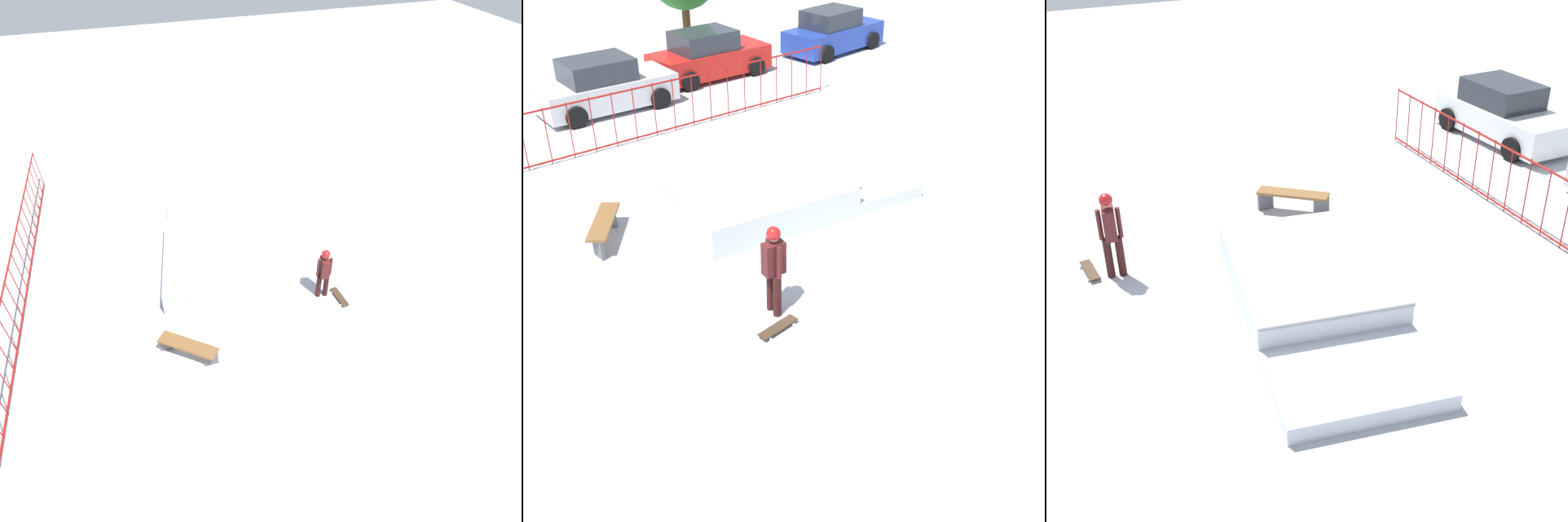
{
  "view_description": "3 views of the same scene",
  "coord_description": "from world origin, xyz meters",
  "views": [
    {
      "loc": [
        -11.16,
        2.69,
        9.71
      ],
      "look_at": [
        -1.61,
        -0.47,
        0.9
      ],
      "focal_mm": 31.13,
      "sensor_mm": 36.0,
      "label": 1
    },
    {
      "loc": [
        -8.96,
        -9.28,
        7.19
      ],
      "look_at": [
        -2.47,
        -2.07,
        1.0
      ],
      "focal_mm": 46.31,
      "sensor_mm": 36.0,
      "label": 2
    },
    {
      "loc": [
        9.08,
        -3.8,
        6.99
      ],
      "look_at": [
        -0.63,
        1.03,
        0.6
      ],
      "focal_mm": 47.7,
      "sensor_mm": 36.0,
      "label": 3
    }
  ],
  "objects": [
    {
      "name": "parked_car_silver",
      "position": [
        0.29,
        9.13,
        0.72
      ],
      "size": [
        4.22,
        2.17,
        1.6
      ],
      "rotation": [
        0.0,
        0.0,
        -0.08
      ],
      "color": "#B7B7BC",
      "rests_on": "ground"
    },
    {
      "name": "skater",
      "position": [
        -2.67,
        -2.03,
        1.01
      ],
      "size": [
        0.41,
        0.43,
        1.73
      ],
      "rotation": [
        0.0,
        0.0,
        6.11
      ],
      "color": "black",
      "rests_on": "ground"
    },
    {
      "name": "skate_ramp",
      "position": [
        -0.01,
        0.87,
        0.32
      ],
      "size": [
        5.79,
        3.55,
        0.74
      ],
      "rotation": [
        0.0,
        0.0,
        -0.19
      ],
      "color": "silver",
      "rests_on": "ground"
    },
    {
      "name": "perimeter_fence",
      "position": [
        -0.0,
        6.37,
        0.77
      ],
      "size": [
        12.88,
        0.69,
        1.5
      ],
      "rotation": [
        0.0,
        0.0,
        -0.05
      ],
      "color": "maroon",
      "rests_on": "ground"
    },
    {
      "name": "ground_plane",
      "position": [
        0.0,
        0.0,
        0.0
      ],
      "size": [
        60.0,
        60.0,
        0.0
      ],
      "primitive_type": "plane",
      "color": "#B2B7C1"
    },
    {
      "name": "skateboard",
      "position": [
        -2.98,
        -2.48,
        0.08
      ],
      "size": [
        0.81,
        0.3,
        0.09
      ],
      "rotation": [
        0.0,
        0.0,
        6.35
      ],
      "color": "#3F2D1E",
      "rests_on": "ground"
    },
    {
      "name": "parked_car_blue",
      "position": [
        10.09,
        9.1,
        0.72
      ],
      "size": [
        4.2,
        2.13,
        1.6
      ],
      "rotation": [
        0.0,
        0.0,
        0.06
      ],
      "color": "#1E3899",
      "rests_on": "ground"
    },
    {
      "name": "parked_car_red",
      "position": [
        4.59,
        9.67,
        0.72
      ],
      "size": [
        4.18,
        2.09,
        1.6
      ],
      "rotation": [
        0.0,
        0.0,
        -0.05
      ],
      "color": "red",
      "rests_on": "ground"
    },
    {
      "name": "park_bench",
      "position": [
        -3.65,
        2.18,
        0.36
      ],
      "size": [
        1.33,
        1.48,
        0.48
      ],
      "rotation": [
        0.0,
        0.0,
        4.01
      ],
      "color": "brown",
      "rests_on": "ground"
    }
  ]
}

